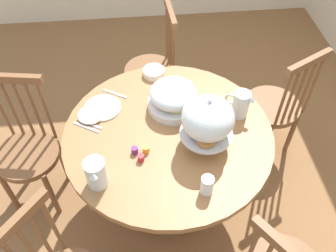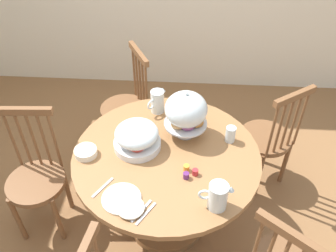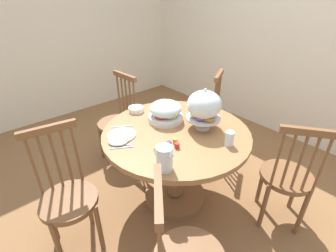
% 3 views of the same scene
% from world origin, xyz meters
% --- Properties ---
extents(ground_plane, '(10.00, 10.00, 0.00)m').
position_xyz_m(ground_plane, '(0.00, 0.00, 0.00)').
color(ground_plane, brown).
extents(wall_back, '(4.80, 0.06, 2.60)m').
position_xyz_m(wall_back, '(0.00, 1.83, 1.30)').
color(wall_back, silver).
rests_on(wall_back, ground_plane).
extents(wall_left, '(0.06, 4.32, 2.60)m').
position_xyz_m(wall_left, '(-2.43, 0.36, 1.30)').
color(wall_left, silver).
rests_on(wall_left, ground_plane).
extents(dining_table, '(1.18, 1.18, 0.74)m').
position_xyz_m(dining_table, '(0.04, -0.10, 0.52)').
color(dining_table, olive).
rests_on(dining_table, ground_plane).
extents(windsor_chair_near_window, '(0.46, 0.46, 0.97)m').
position_xyz_m(windsor_chair_near_window, '(0.79, 0.39, 0.45)').
color(windsor_chair_near_window, brown).
rests_on(windsor_chair_near_window, ground_plane).
extents(windsor_chair_by_cabinet, '(0.45, 0.45, 0.97)m').
position_xyz_m(windsor_chair_by_cabinet, '(-0.35, 0.70, 0.45)').
color(windsor_chair_by_cabinet, brown).
rests_on(windsor_chair_by_cabinet, ground_plane).
extents(windsor_chair_facing_door, '(0.40, 0.40, 0.97)m').
position_xyz_m(windsor_chair_facing_door, '(-0.85, -0.12, 0.45)').
color(windsor_chair_facing_door, brown).
rests_on(windsor_chair_facing_door, ground_plane).
extents(windsor_chair_far_side, '(0.40, 0.41, 0.97)m').
position_xyz_m(windsor_chair_far_side, '(-0.13, -0.97, 0.45)').
color(windsor_chair_far_side, brown).
rests_on(windsor_chair_far_side, ground_plane).
extents(pastry_stand_with_dome, '(0.28, 0.28, 0.34)m').
position_xyz_m(pastry_stand_with_dome, '(0.15, 0.09, 0.94)').
color(pastry_stand_with_dome, silver).
rests_on(pastry_stand_with_dome, dining_table).
extents(fruit_platter_covered, '(0.30, 0.30, 0.18)m').
position_xyz_m(fruit_platter_covered, '(-0.15, -0.05, 0.83)').
color(fruit_platter_covered, silver).
rests_on(fruit_platter_covered, dining_table).
extents(orange_juice_pitcher, '(0.13, 0.16, 0.17)m').
position_xyz_m(orange_juice_pitcher, '(-0.05, 0.33, 0.82)').
color(orange_juice_pitcher, silver).
rests_on(orange_juice_pitcher, dining_table).
extents(milk_pitcher, '(0.19, 0.11, 0.17)m').
position_xyz_m(milk_pitcher, '(0.34, -0.48, 0.82)').
color(milk_pitcher, silver).
rests_on(milk_pitcher, dining_table).
extents(china_plate_large, '(0.22, 0.22, 0.01)m').
position_xyz_m(china_plate_large, '(-0.18, -0.47, 0.75)').
color(china_plate_large, white).
rests_on(china_plate_large, dining_table).
extents(china_plate_small, '(0.15, 0.15, 0.01)m').
position_xyz_m(china_plate_small, '(-0.12, -0.53, 0.76)').
color(china_plate_small, white).
rests_on(china_plate_small, china_plate_large).
extents(cereal_bowl, '(0.14, 0.14, 0.04)m').
position_xyz_m(cereal_bowl, '(-0.46, -0.14, 0.76)').
color(cereal_bowl, white).
rests_on(cereal_bowl, dining_table).
extents(drinking_glass, '(0.06, 0.06, 0.11)m').
position_xyz_m(drinking_glass, '(0.45, 0.05, 0.80)').
color(drinking_glass, silver).
rests_on(drinking_glass, dining_table).
extents(jam_jar_strawberry, '(0.04, 0.04, 0.04)m').
position_xyz_m(jam_jar_strawberry, '(0.22, -0.26, 0.76)').
color(jam_jar_strawberry, '#B7282D').
rests_on(jam_jar_strawberry, dining_table).
extents(jam_jar_apricot, '(0.04, 0.04, 0.04)m').
position_xyz_m(jam_jar_apricot, '(0.17, -0.23, 0.76)').
color(jam_jar_apricot, orange).
rests_on(jam_jar_apricot, dining_table).
extents(jam_jar_grape, '(0.04, 0.04, 0.04)m').
position_xyz_m(jam_jar_grape, '(0.17, -0.29, 0.76)').
color(jam_jar_grape, '#5B2366').
rests_on(jam_jar_grape, dining_table).
extents(table_knife, '(0.10, 0.15, 0.01)m').
position_xyz_m(table_knife, '(-0.06, -0.54, 0.74)').
color(table_knife, silver).
rests_on(table_knife, dining_table).
extents(dinner_fork, '(0.10, 0.15, 0.01)m').
position_xyz_m(dinner_fork, '(-0.04, -0.55, 0.74)').
color(dinner_fork, silver).
rests_on(dinner_fork, dining_table).
extents(soup_spoon, '(0.10, 0.15, 0.01)m').
position_xyz_m(soup_spoon, '(-0.30, -0.39, 0.74)').
color(soup_spoon, silver).
rests_on(soup_spoon, dining_table).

